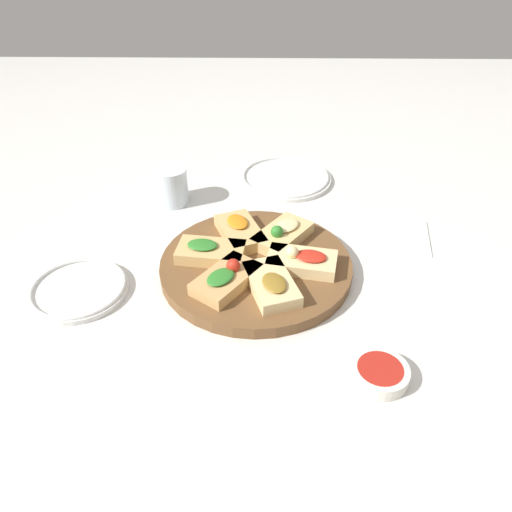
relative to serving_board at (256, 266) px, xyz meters
name	(u,v)px	position (x,y,z in m)	size (l,w,h in m)	color
ground_plane	(256,271)	(0.00, 0.00, -0.01)	(3.00, 3.00, 0.00)	silver
serving_board	(256,266)	(0.00, 0.00, 0.00)	(0.37, 0.37, 0.02)	brown
focaccia_slice_0	(240,231)	(0.08, 0.03, 0.02)	(0.15, 0.11, 0.03)	tan
focaccia_slice_1	(210,252)	(0.01, 0.09, 0.02)	(0.09, 0.14, 0.03)	tan
focaccia_slice_2	(227,278)	(-0.07, 0.05, 0.03)	(0.15, 0.13, 0.04)	tan
focaccia_slice_3	(271,284)	(-0.08, -0.03, 0.02)	(0.14, 0.11, 0.03)	#E5C689
focaccia_slice_4	(302,261)	(-0.02, -0.09, 0.03)	(0.09, 0.14, 0.04)	#E5C689
focaccia_slice_5	(282,234)	(0.07, -0.05, 0.03)	(0.15, 0.13, 0.04)	#DBB775
plate_left	(79,289)	(-0.07, 0.32, 0.00)	(0.18, 0.18, 0.02)	white
plate_right	(285,178)	(0.37, -0.07, 0.00)	(0.23, 0.23, 0.02)	white
water_glass	(171,186)	(0.26, 0.20, 0.03)	(0.08, 0.08, 0.09)	silver
napkin_stack	(401,235)	(0.12, -0.31, -0.01)	(0.14, 0.12, 0.01)	white
dipping_bowl	(380,373)	(-0.26, -0.19, 0.00)	(0.09, 0.09, 0.02)	silver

